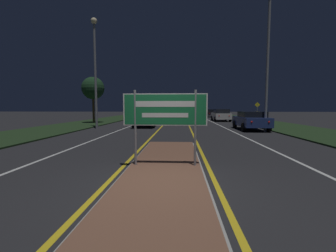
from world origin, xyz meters
The scene contains 21 objects.
ground_plane centered at (0.00, 0.00, 0.00)m, with size 160.00×160.00×0.00m, color #232326.
median_island centered at (0.00, 1.38, 0.04)m, with size 2.12×8.70×0.10m.
verge_left centered at (-9.50, 20.00, 0.04)m, with size 5.00×100.00×0.08m.
verge_right centered at (9.50, 20.00, 0.04)m, with size 5.00×100.00×0.08m.
centre_line_yellow_left centered at (-1.25, 25.00, 0.00)m, with size 0.12×70.00×0.01m.
centre_line_yellow_right centered at (1.25, 25.00, 0.00)m, with size 0.12×70.00×0.01m.
lane_line_white_left centered at (-4.20, 25.00, 0.00)m, with size 0.12×70.00×0.01m.
lane_line_white_right centered at (4.20, 25.00, 0.00)m, with size 0.12×70.00×0.01m.
edge_line_white_left centered at (-7.20, 25.00, 0.00)m, with size 0.10×70.00×0.01m.
edge_line_white_right centered at (7.20, 25.00, 0.00)m, with size 0.10×70.00×0.01m.
highway_sign centered at (0.00, 1.38, 1.61)m, with size 2.36×0.07×2.14m.
streetlight_left_near centered at (-6.37, 12.93, 5.49)m, with size 0.49×0.49×8.74m.
streetlight_right_near centered at (6.41, 11.19, 6.17)m, with size 0.51×0.51×9.82m.
car_receding_0 centered at (5.85, 12.64, 0.76)m, with size 1.99×4.27×1.42m.
car_receding_1 centered at (5.52, 23.67, 0.78)m, with size 2.01×4.40×1.51m.
car_receding_2 centered at (5.86, 35.38, 0.74)m, with size 1.95×4.31×1.36m.
car_approaching_0 centered at (-2.66, 15.16, 0.79)m, with size 1.91×4.55×1.49m.
car_approaching_1 centered at (-5.52, 29.91, 0.77)m, with size 1.94×4.83×1.43m.
car_approaching_2 centered at (-6.04, 43.77, 0.77)m, with size 1.90×4.30×1.46m.
warning_sign centered at (9.35, 21.75, 1.44)m, with size 0.60×0.06×2.25m.
roadside_palm_left centered at (-8.89, 18.73, 3.74)m, with size 2.37×2.37×4.87m.
Camera 1 is at (0.43, -4.91, 1.76)m, focal length 24.00 mm.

